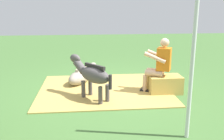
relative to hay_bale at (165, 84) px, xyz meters
The scene contains 8 objects.
ground_plane 1.32m from the hay_bale, 10.52° to the right, with size 24.00×24.00×0.00m, color #426B33.
hay_patch 1.45m from the hay_bale, 13.67° to the right, with size 3.10×2.58×0.02m, color tan.
hay_bale is the anchor object (origin of this frame).
person_seated 0.52m from the hay_bale, 17.65° to the right, with size 0.72×0.59×1.29m.
pony_standing 1.75m from the hay_bale, ahead, with size 0.98×1.13×0.92m.
pony_lying 2.17m from the hay_bale, 26.25° to the right, with size 0.89×1.30×0.42m.
soda_bottle 0.54m from the hay_bale, 139.79° to the right, with size 0.07×0.07×0.26m.
tent_pole_left 2.30m from the hay_bale, 82.37° to the left, with size 0.06×0.06×2.31m, color silver.
Camera 1 is at (0.52, 5.78, 2.01)m, focal length 40.89 mm.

